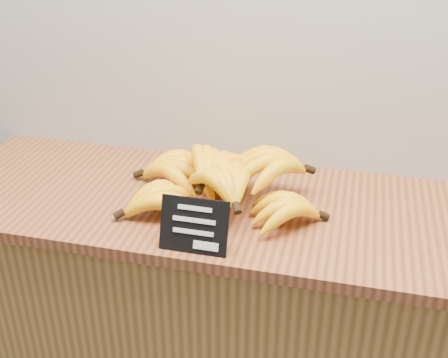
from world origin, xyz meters
TOP-DOWN VIEW (x-y plane):
  - counter at (-0.07, 2.75)m, footprint 1.33×0.50m
  - counter_top at (-0.07, 2.75)m, footprint 1.55×0.54m
  - chalkboard_sign at (-0.10, 2.53)m, footprint 0.15×0.05m
  - banana_pile at (-0.10, 2.75)m, footprint 0.54×0.37m

SIDE VIEW (x-z plane):
  - counter at x=-0.07m, z-range 0.00..0.90m
  - counter_top at x=-0.07m, z-range 0.90..0.93m
  - chalkboard_sign at x=-0.10m, z-range 0.93..1.05m
  - banana_pile at x=-0.10m, z-range 0.93..1.05m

